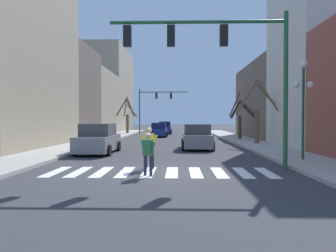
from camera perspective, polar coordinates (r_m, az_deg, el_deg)
The scene contains 16 objects.
ground_plane at distance 12.57m, azimuth -1.38°, elevation -8.13°, with size 240.00×240.00×0.00m, color #38383D.
building_row_left at distance 38.96m, azimuth -16.07°, elevation 6.69°, with size 6.00×58.13×13.99m.
building_row_right at distance 27.05m, azimuth 24.73°, elevation 6.58°, with size 6.00×36.24×12.61m.
crosswalk_stripes at distance 12.68m, azimuth -1.35°, elevation -8.03°, with size 8.55×2.60×0.01m.
traffic_signal_near at distance 13.72m, azimuth 9.02°, elevation 12.58°, with size 7.21×0.28×6.37m.
traffic_signal_far at distance 48.47m, azimuth -2.53°, elevation 4.33°, with size 7.25×0.28×6.46m.
street_lamp_right_corner at distance 16.63m, azimuth 22.50°, elevation 5.86°, with size 0.95×0.36×4.64m.
car_driving_away_lane at distance 45.91m, azimuth -0.56°, elevation -0.36°, with size 1.97×4.48×1.74m.
car_parked_left_mid at distance 38.26m, azimuth -1.58°, elevation -0.73°, with size 2.01×4.56×1.64m.
car_parked_right_near at distance 22.42m, azimuth 5.07°, elevation -2.00°, with size 2.11×4.35×1.70m.
car_parked_right_mid at distance 20.00m, azimuth -12.05°, elevation -2.31°, with size 2.12×4.74×1.78m.
pedestrian_near_right_corner at distance 11.78m, azimuth -3.51°, elevation -4.29°, with size 0.60×0.43×1.54m.
pedestrian_on_left_sidewalk at distance 13.44m, azimuth -3.30°, elevation -3.21°, with size 0.72×0.33×1.70m.
street_tree_right_near at distance 45.84m, azimuth -7.10°, elevation 2.01°, with size 2.77×2.82×5.07m.
street_tree_right_mid at distance 26.55m, azimuth 15.48°, elevation 2.01°, with size 3.60×2.05×5.07m.
street_tree_left_mid at distance 32.61m, azimuth 12.55°, elevation 1.37°, with size 2.54×1.61×4.54m.
Camera 1 is at (0.68, -12.38, 2.03)m, focal length 35.00 mm.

